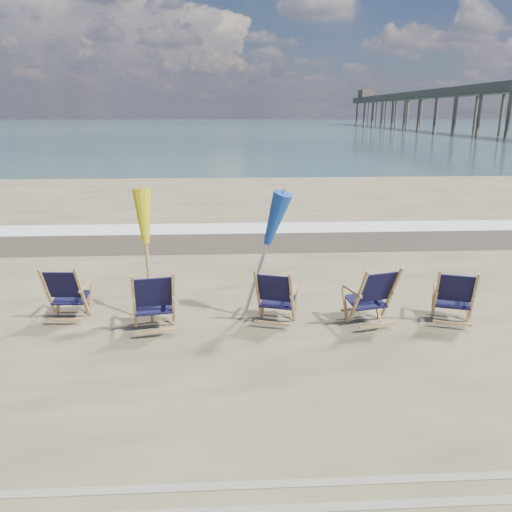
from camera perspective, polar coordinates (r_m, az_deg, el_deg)
The scene contains 11 objects.
ocean at distance 134.00m, azimuth -3.01°, elevation 14.66°, with size 400.00×400.00×0.00m, color #325053.
surf_foam at distance 14.64m, azimuth -1.30°, elevation 3.23°, with size 200.00×1.40×0.01m, color silver.
wet_sand_strip at distance 13.18m, azimuth -1.08°, elevation 1.78°, with size 200.00×2.60×0.00m, color #42362A.
beach_chair_0 at distance 8.40m, azimuth -19.31°, elevation -4.12°, with size 0.62×0.70×0.98m, color black, non-canonical shape.
beach_chair_1 at distance 7.66m, azimuth -9.42°, elevation -5.09°, with size 0.66×0.75×1.03m, color black, non-canonical shape.
beach_chair_2 at distance 7.75m, azimuth 4.10°, elevation -4.93°, with size 0.62×0.70×0.97m, color black, non-canonical shape.
beach_chair_3 at distance 8.07m, azimuth 15.24°, elevation -4.35°, with size 0.66×0.75×1.04m, color black, non-canonical shape.
beach_chair_4 at distance 8.42m, azimuth 23.57°, elevation -4.55°, with size 0.62×0.70×0.97m, color black, non-canonical shape.
umbrella_yellow at distance 7.95m, azimuth -12.54°, elevation 3.59°, with size 0.30×0.30×2.11m.
umbrella_blue at distance 7.70m, azimuth 0.58°, elevation 4.20°, with size 0.30×0.30×2.20m.
fishing_pier at distance 88.74m, azimuth 23.50°, elevation 15.71°, with size 4.40×140.00×9.30m, color brown, non-canonical shape.
Camera 1 is at (-0.44, -5.96, 3.26)m, focal length 35.00 mm.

